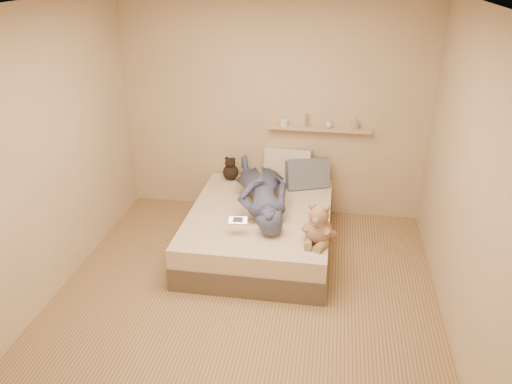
% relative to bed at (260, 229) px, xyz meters
% --- Properties ---
extents(room, '(3.80, 3.80, 3.80)m').
position_rel_bed_xyz_m(room, '(0.00, -0.93, 1.08)').
color(room, '#A07F53').
rests_on(room, ground).
extents(bed, '(1.50, 1.90, 0.45)m').
position_rel_bed_xyz_m(bed, '(0.00, 0.00, 0.00)').
color(bed, brown).
rests_on(bed, floor).
extents(game_console, '(0.19, 0.10, 0.06)m').
position_rel_bed_xyz_m(game_console, '(-0.13, -0.54, 0.38)').
color(game_console, silver).
rests_on(game_console, bed).
extents(teddy_bear, '(0.34, 0.35, 0.43)m').
position_rel_bed_xyz_m(teddy_bear, '(0.64, -0.58, 0.40)').
color(teddy_bear, '#9B7155').
rests_on(teddy_bear, bed).
extents(dark_plush, '(0.19, 0.19, 0.30)m').
position_rel_bed_xyz_m(dark_plush, '(-0.48, 0.76, 0.35)').
color(dark_plush, black).
rests_on(dark_plush, bed).
extents(pillow_cream, '(0.57, 0.31, 0.43)m').
position_rel_bed_xyz_m(pillow_cream, '(0.20, 0.83, 0.43)').
color(pillow_cream, beige).
rests_on(pillow_cream, bed).
extents(pillow_grey, '(0.54, 0.36, 0.36)m').
position_rel_bed_xyz_m(pillow_grey, '(0.45, 0.69, 0.40)').
color(pillow_grey, slate).
rests_on(pillow_grey, bed).
extents(person, '(0.93, 1.63, 0.37)m').
position_rel_bed_xyz_m(person, '(-0.01, 0.13, 0.41)').
color(person, '#43476A').
rests_on(person, bed).
extents(wall_shelf, '(1.20, 0.12, 0.03)m').
position_rel_bed_xyz_m(wall_shelf, '(0.55, 0.91, 0.88)').
color(wall_shelf, tan).
rests_on(wall_shelf, wall_back).
extents(shelf_bottles, '(0.90, 0.11, 0.16)m').
position_rel_bed_xyz_m(shelf_bottles, '(0.59, 0.91, 0.95)').
color(shelf_bottles, white).
rests_on(shelf_bottles, wall_shelf).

